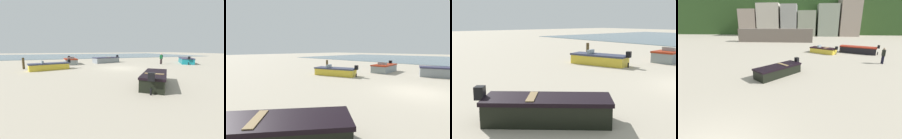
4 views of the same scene
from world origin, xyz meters
The scene contains 12 objects.
headland_hill centered at (0.00, 66.00, 8.11)m, with size 90.00×32.00×16.21m, color #304F24.
harbor_pier centered at (-2.92, 30.00, 1.38)m, with size 15.78×2.40×2.75m, color #6E6258.
townhouse_far_left centered at (-14.33, 47.05, 4.03)m, with size 5.34×6.09×8.06m, color #A79385.
townhouse_left centered at (-7.86, 46.92, 4.83)m, with size 6.83×5.85×9.66m, color beige.
townhouse_centre_left centered at (-1.42, 46.83, 4.67)m, with size 4.86×5.66×9.34m, color #9E9D98.
townhouse_centre_right centered at (4.03, 46.98, 3.75)m, with size 5.37×5.97×7.49m, color #989D88.
townhouse_right centered at (10.43, 46.67, 4.67)m, with size 6.01×5.35×9.33m, color #959E8B.
townhouse_far_right centered at (16.86, 47.01, 5.49)m, with size 5.74×6.02×10.99m, color #A59384.
boat_black_4 centered at (1.09, 8.17, 0.40)m, with size 3.55×3.79×1.11m.
boat_yellow_5 centered at (5.73, 17.70, 0.39)m, with size 3.66×3.10×1.06m.
boat_black_6 centered at (10.37, 17.99, 0.47)m, with size 4.71×3.22×1.24m.
beach_walker_distant centered at (10.91, 12.46, 0.95)m, with size 0.36×0.53×1.62m.
Camera 4 is at (2.86, -2.82, 3.92)m, focal length 24.01 mm.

